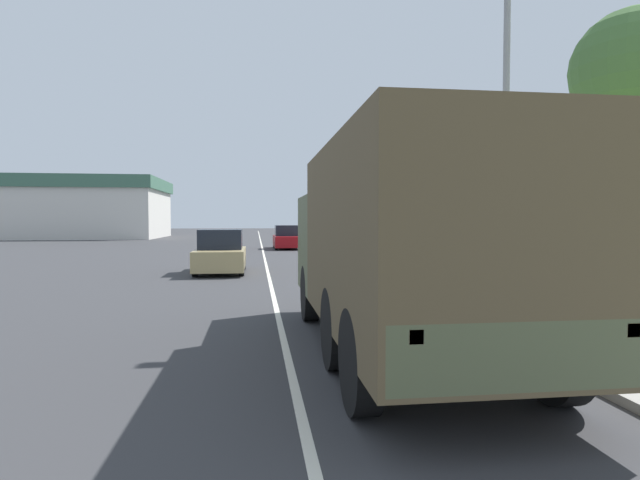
# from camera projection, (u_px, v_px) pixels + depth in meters

# --- Properties ---
(ground_plane) EXTENTS (180.00, 180.00, 0.00)m
(ground_plane) POSITION_uv_depth(u_px,v_px,m) (262.00, 249.00, 35.88)
(ground_plane) COLOR #38383A
(lane_centre_stripe) EXTENTS (0.12, 120.00, 0.00)m
(lane_centre_stripe) POSITION_uv_depth(u_px,v_px,m) (262.00, 249.00, 35.88)
(lane_centre_stripe) COLOR silver
(lane_centre_stripe) RESTS_ON ground
(sidewalk_right) EXTENTS (1.80, 120.00, 0.12)m
(sidewalk_right) POSITION_uv_depth(u_px,v_px,m) (324.00, 248.00, 36.45)
(sidewalk_right) COLOR #9E9B93
(sidewalk_right) RESTS_ON ground
(grass_strip_right) EXTENTS (7.00, 120.00, 0.02)m
(grass_strip_right) POSITION_uv_depth(u_px,v_px,m) (383.00, 248.00, 37.02)
(grass_strip_right) COLOR olive
(grass_strip_right) RESTS_ON ground
(military_truck) EXTENTS (2.57, 7.60, 3.15)m
(military_truck) POSITION_uv_depth(u_px,v_px,m) (403.00, 243.00, 7.71)
(military_truck) COLOR #545B3D
(military_truck) RESTS_ON ground
(car_nearest_ahead) EXTENTS (1.89, 3.95, 1.72)m
(car_nearest_ahead) POSITION_uv_depth(u_px,v_px,m) (221.00, 254.00, 19.78)
(car_nearest_ahead) COLOR tan
(car_nearest_ahead) RESTS_ON ground
(car_second_ahead) EXTENTS (1.85, 4.73, 1.71)m
(car_second_ahead) POSITION_uv_depth(u_px,v_px,m) (287.00, 238.00, 36.33)
(car_second_ahead) COLOR maroon
(car_second_ahead) RESTS_ON ground
(lamp_post) EXTENTS (1.69, 0.24, 7.30)m
(lamp_post) POSITION_uv_depth(u_px,v_px,m) (497.00, 108.00, 10.43)
(lamp_post) COLOR gray
(lamp_post) RESTS_ON sidewalk_right
(tree_mid_right) EXTENTS (2.82, 2.82, 7.05)m
(tree_mid_right) POSITION_uv_depth(u_px,v_px,m) (633.00, 71.00, 11.76)
(tree_mid_right) COLOR brown
(tree_mid_right) RESTS_ON grass_strip_right
(utility_box) EXTENTS (0.55, 0.45, 0.70)m
(utility_box) POSITION_uv_depth(u_px,v_px,m) (630.00, 316.00, 8.96)
(utility_box) COLOR #3D7042
(utility_box) RESTS_ON grass_strip_right
(building_distant) EXTENTS (15.90, 14.38, 6.88)m
(building_distant) POSITION_uv_depth(u_px,v_px,m) (93.00, 208.00, 58.38)
(building_distant) COLOR beige
(building_distant) RESTS_ON ground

